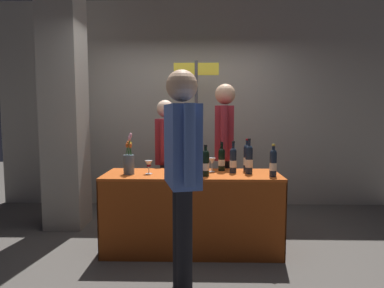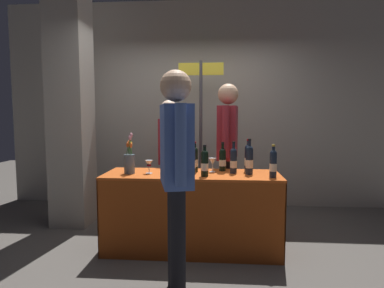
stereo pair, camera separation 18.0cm
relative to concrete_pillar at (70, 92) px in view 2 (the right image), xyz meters
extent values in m
plane|color=#514C47|center=(1.57, -0.68, -1.67)|extent=(12.00, 12.00, 0.00)
cube|color=#9E998E|center=(1.57, 1.06, -0.12)|extent=(5.98, 0.12, 3.08)
cube|color=gray|center=(0.00, 0.00, 0.00)|extent=(0.45, 0.45, 3.33)
cube|color=#B74C19|center=(1.57, -0.68, -0.88)|extent=(1.77, 0.60, 0.02)
cube|color=#963E14|center=(1.57, -0.98, -1.28)|extent=(1.77, 0.01, 0.77)
cube|color=#963E14|center=(1.57, -0.39, -1.28)|extent=(1.77, 0.01, 0.77)
cube|color=#963E14|center=(0.69, -0.68, -1.28)|extent=(0.01, 0.60, 0.77)
cube|color=#963E14|center=(2.45, -0.68, -1.28)|extent=(0.01, 0.60, 0.77)
cylinder|color=#192333|center=(1.58, -0.73, -0.75)|extent=(0.07, 0.07, 0.25)
sphere|color=#192333|center=(1.58, -0.73, -0.62)|extent=(0.06, 0.06, 0.06)
cylinder|color=#192333|center=(1.58, -0.73, -0.58)|extent=(0.03, 0.03, 0.08)
cylinder|color=black|center=(1.58, -0.73, -0.53)|extent=(0.03, 0.03, 0.02)
cylinder|color=beige|center=(1.58, -0.73, -0.77)|extent=(0.07, 0.07, 0.08)
cylinder|color=black|center=(1.88, -0.52, -0.77)|extent=(0.07, 0.07, 0.21)
sphere|color=black|center=(1.88, -0.52, -0.66)|extent=(0.07, 0.07, 0.07)
cylinder|color=black|center=(1.88, -0.52, -0.62)|extent=(0.03, 0.03, 0.08)
cylinder|color=black|center=(1.88, -0.52, -0.57)|extent=(0.03, 0.03, 0.02)
cylinder|color=beige|center=(1.88, -0.52, -0.78)|extent=(0.07, 0.07, 0.07)
cylinder|color=black|center=(1.59, -0.60, -0.75)|extent=(0.07, 0.07, 0.23)
sphere|color=black|center=(1.59, -0.60, -0.64)|extent=(0.06, 0.06, 0.06)
cylinder|color=black|center=(1.59, -0.60, -0.60)|extent=(0.03, 0.03, 0.07)
cylinder|color=maroon|center=(1.59, -0.60, -0.56)|extent=(0.03, 0.03, 0.02)
cylinder|color=beige|center=(1.59, -0.60, -0.77)|extent=(0.07, 0.07, 0.07)
cylinder|color=black|center=(1.46, -0.65, -0.75)|extent=(0.08, 0.08, 0.23)
sphere|color=black|center=(1.46, -0.65, -0.64)|extent=(0.08, 0.08, 0.08)
cylinder|color=black|center=(1.46, -0.65, -0.59)|extent=(0.03, 0.03, 0.09)
cylinder|color=black|center=(1.46, -0.65, -0.54)|extent=(0.04, 0.04, 0.02)
cylinder|color=beige|center=(1.46, -0.65, -0.77)|extent=(0.08, 0.08, 0.07)
cylinder|color=black|center=(1.70, -0.83, -0.76)|extent=(0.07, 0.07, 0.22)
sphere|color=black|center=(1.70, -0.83, -0.65)|extent=(0.07, 0.07, 0.07)
cylinder|color=black|center=(1.70, -0.83, -0.61)|extent=(0.03, 0.03, 0.07)
cylinder|color=black|center=(1.70, -0.83, -0.57)|extent=(0.03, 0.03, 0.02)
cylinder|color=beige|center=(1.70, -0.83, -0.78)|extent=(0.07, 0.07, 0.07)
cylinder|color=#192333|center=(1.99, -0.65, -0.76)|extent=(0.07, 0.07, 0.22)
sphere|color=#192333|center=(1.99, -0.65, -0.65)|extent=(0.07, 0.07, 0.07)
cylinder|color=#192333|center=(1.99, -0.65, -0.60)|extent=(0.03, 0.03, 0.09)
cylinder|color=black|center=(1.99, -0.65, -0.55)|extent=(0.03, 0.03, 0.02)
cylinder|color=beige|center=(1.99, -0.65, -0.78)|extent=(0.07, 0.07, 0.07)
cylinder|color=#192333|center=(2.14, -0.55, -0.74)|extent=(0.07, 0.07, 0.25)
sphere|color=#192333|center=(2.14, -0.55, -0.61)|extent=(0.06, 0.06, 0.06)
cylinder|color=#192333|center=(2.14, -0.55, -0.58)|extent=(0.03, 0.03, 0.07)
cylinder|color=maroon|center=(2.14, -0.55, -0.53)|extent=(0.03, 0.03, 0.02)
cylinder|color=beige|center=(2.14, -0.55, -0.76)|extent=(0.07, 0.07, 0.08)
cylinder|color=#192333|center=(2.35, -0.84, -0.75)|extent=(0.07, 0.07, 0.23)
sphere|color=#192333|center=(2.35, -0.84, -0.64)|extent=(0.07, 0.07, 0.07)
cylinder|color=#192333|center=(2.35, -0.84, -0.60)|extent=(0.03, 0.03, 0.07)
cylinder|color=#B7932D|center=(2.35, -0.84, -0.56)|extent=(0.03, 0.03, 0.02)
cylinder|color=beige|center=(2.35, -0.84, -0.77)|extent=(0.07, 0.07, 0.07)
cylinder|color=#192333|center=(2.14, -0.69, -0.74)|extent=(0.07, 0.07, 0.25)
sphere|color=#192333|center=(2.14, -0.69, -0.62)|extent=(0.07, 0.07, 0.07)
cylinder|color=#192333|center=(2.14, -0.69, -0.57)|extent=(0.03, 0.03, 0.09)
cylinder|color=black|center=(2.14, -0.69, -0.52)|extent=(0.03, 0.03, 0.02)
cylinder|color=beige|center=(2.14, -0.69, -0.76)|extent=(0.07, 0.07, 0.08)
cylinder|color=silver|center=(1.78, -0.58, -0.87)|extent=(0.06, 0.06, 0.00)
cylinder|color=silver|center=(1.78, -0.58, -0.83)|extent=(0.01, 0.01, 0.07)
cone|color=silver|center=(1.78, -0.58, -0.76)|extent=(0.08, 0.08, 0.07)
cylinder|color=silver|center=(1.14, -0.72, -0.87)|extent=(0.07, 0.07, 0.00)
cylinder|color=silver|center=(1.14, -0.72, -0.83)|extent=(0.01, 0.01, 0.07)
cone|color=silver|center=(1.14, -0.72, -0.77)|extent=(0.08, 0.08, 0.07)
cylinder|color=#590C19|center=(1.14, -0.72, -0.78)|extent=(0.04, 0.04, 0.02)
cylinder|color=slate|center=(0.94, -0.74, -0.77)|extent=(0.11, 0.11, 0.19)
cylinder|color=#38722D|center=(0.91, -0.73, -0.67)|extent=(0.04, 0.02, 0.21)
ellipsoid|color=#E05B1E|center=(0.93, -0.72, -0.56)|extent=(0.03, 0.03, 0.05)
cylinder|color=#38722D|center=(0.94, -0.75, -0.64)|extent=(0.02, 0.01, 0.27)
ellipsoid|color=pink|center=(0.95, -0.75, -0.51)|extent=(0.03, 0.03, 0.05)
cylinder|color=#38722D|center=(0.94, -0.75, -0.63)|extent=(0.04, 0.01, 0.29)
ellipsoid|color=pink|center=(0.96, -0.74, -0.48)|extent=(0.03, 0.03, 0.05)
cylinder|color=#38722D|center=(0.95, -0.74, -0.67)|extent=(0.01, 0.02, 0.20)
ellipsoid|color=gold|center=(0.95, -0.73, -0.57)|extent=(0.03, 0.03, 0.05)
cylinder|color=#38722D|center=(0.94, -0.74, -0.67)|extent=(0.04, 0.03, 0.19)
ellipsoid|color=#E05B1E|center=(0.92, -0.73, -0.58)|extent=(0.03, 0.03, 0.05)
cylinder|color=#38722D|center=(0.96, -0.74, -0.68)|extent=(0.02, 0.02, 0.19)
ellipsoid|color=#E05B1E|center=(0.96, -0.74, -0.58)|extent=(0.03, 0.03, 0.05)
cylinder|color=black|center=(1.96, -0.01, -1.23)|extent=(0.12, 0.12, 0.87)
cylinder|color=black|center=(1.94, -0.19, -1.23)|extent=(0.12, 0.12, 0.87)
cube|color=maroon|center=(1.95, -0.10, -0.48)|extent=(0.26, 0.49, 0.62)
sphere|color=tan|center=(1.95, -0.10, -0.04)|extent=(0.24, 0.24, 0.24)
cylinder|color=maroon|center=(1.98, 0.18, -0.46)|extent=(0.08, 0.08, 0.57)
cylinder|color=maroon|center=(1.91, -0.38, -0.46)|extent=(0.08, 0.08, 0.57)
cylinder|color=#2D3347|center=(1.22, 0.18, -1.27)|extent=(0.12, 0.12, 0.78)
cylinder|color=#2D3347|center=(1.22, 0.03, -1.27)|extent=(0.12, 0.12, 0.78)
cube|color=maroon|center=(1.22, 0.10, -0.60)|extent=(0.21, 0.38, 0.56)
sphere|color=beige|center=(1.22, 0.10, -0.20)|extent=(0.22, 0.22, 0.22)
cylinder|color=maroon|center=(1.22, 0.34, -0.58)|extent=(0.08, 0.08, 0.51)
cylinder|color=maroon|center=(1.22, -0.14, -0.58)|extent=(0.08, 0.08, 0.51)
cylinder|color=black|center=(1.53, -1.59, -1.23)|extent=(0.12, 0.12, 0.86)
cylinder|color=black|center=(1.49, -1.42, -1.23)|extent=(0.12, 0.12, 0.86)
cube|color=#4C6BB7|center=(1.51, -1.50, -0.50)|extent=(0.31, 0.49, 0.61)
sphere|color=tan|center=(1.51, -1.50, -0.06)|extent=(0.24, 0.24, 0.24)
cylinder|color=#4C6BB7|center=(1.58, -1.76, -0.48)|extent=(0.08, 0.08, 0.56)
cylinder|color=#4C6BB7|center=(1.45, -1.24, -0.48)|extent=(0.08, 0.08, 0.56)
cylinder|color=#47474C|center=(1.60, 0.44, -0.61)|extent=(0.04, 0.04, 2.11)
cube|color=yellow|center=(1.60, 0.44, 0.33)|extent=(0.60, 0.02, 0.16)
camera|label=1|loc=(1.64, -3.91, -0.27)|focal=30.12mm
camera|label=2|loc=(1.82, -3.90, -0.27)|focal=30.12mm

